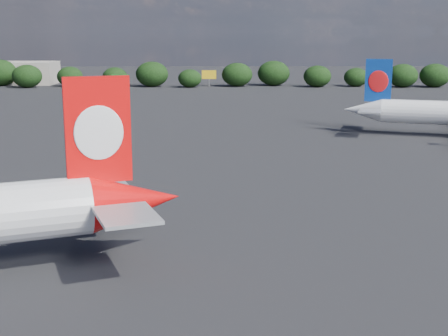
{
  "coord_description": "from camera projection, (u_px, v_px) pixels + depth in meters",
  "views": [
    {
      "loc": [
        15.65,
        -36.55,
        18.65
      ],
      "look_at": [
        16.0,
        12.0,
        8.0
      ],
      "focal_mm": 50.0,
      "sensor_mm": 36.0,
      "label": 1
    }
  ],
  "objects": [
    {
      "name": "billboard_yellow",
      "position": [
        209.0,
        75.0,
        216.61
      ],
      "size": [
        5.0,
        0.3,
        5.5
      ],
      "color": "yellow",
      "rests_on": "ground"
    },
    {
      "name": "horizon_treeline",
      "position": [
        200.0,
        75.0,
        214.64
      ],
      "size": [
        208.14,
        16.88,
        9.17
      ],
      "color": "black",
      "rests_on": "ground"
    },
    {
      "name": "ground",
      "position": [
        120.0,
        153.0,
        98.19
      ],
      "size": [
        500.0,
        500.0,
        0.0
      ],
      "primitive_type": "plane",
      "color": "black",
      "rests_on": "ground"
    },
    {
      "name": "highway_sign",
      "position": [
        120.0,
        78.0,
        210.7
      ],
      "size": [
        6.0,
        0.3,
        4.5
      ],
      "color": "#166E20",
      "rests_on": "ground"
    }
  ]
}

